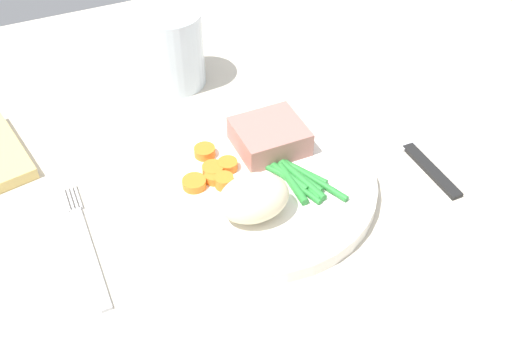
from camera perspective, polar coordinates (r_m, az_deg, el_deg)
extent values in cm
cube|color=beige|center=(65.13, 2.63, -0.58)|extent=(120.00, 90.00, 2.00)
cylinder|color=white|center=(61.73, 0.00, -1.22)|extent=(25.02, 25.02, 1.60)
cube|color=#B2756B|center=(63.99, 1.31, 3.31)|extent=(7.29, 6.74, 2.81)
ellipsoid|color=beige|center=(56.09, -0.20, -2.64)|extent=(7.00, 5.25, 4.30)
cylinder|color=orange|center=(61.52, -4.16, 0.09)|extent=(2.28, 2.28, 0.96)
cylinder|color=orange|center=(60.46, -3.93, -0.86)|extent=(1.95, 1.95, 0.92)
cylinder|color=orange|center=(60.42, -6.04, -1.09)|extent=(2.44, 2.44, 0.89)
cylinder|color=orange|center=(63.68, -4.96, 1.83)|extent=(2.28, 2.28, 1.00)
cylinder|color=orange|center=(61.91, -2.74, 0.53)|extent=(2.07, 2.07, 1.00)
cylinder|color=orange|center=(59.94, -3.09, -1.05)|extent=(1.94, 1.94, 1.28)
cylinder|color=#2D8C38|center=(60.80, 4.36, -0.66)|extent=(2.40, 7.42, 0.81)
cylinder|color=#2D8C38|center=(60.48, 6.18, -1.19)|extent=(3.22, 6.56, 0.68)
cylinder|color=#2D8C38|center=(61.63, 4.35, 0.00)|extent=(3.60, 5.78, 0.69)
cylinder|color=#2D8C38|center=(60.34, 3.55, -1.14)|extent=(2.96, 7.51, 0.62)
cylinder|color=#2D8C38|center=(60.06, 3.53, -1.26)|extent=(0.96, 5.86, 0.84)
cylinder|color=#2D8C38|center=(61.17, 3.78, -0.42)|extent=(1.29, 8.34, 0.61)
cylinder|color=#2D8C38|center=(61.15, 2.77, -0.28)|extent=(2.71, 6.39, 0.78)
cylinder|color=#2D8C38|center=(61.08, 3.95, -0.43)|extent=(2.91, 6.54, 0.73)
cylinder|color=#2D8C38|center=(60.78, 3.21, -0.73)|extent=(3.49, 5.76, 0.61)
cube|color=silver|center=(58.08, -15.66, -7.95)|extent=(1.00, 13.00, 0.40)
cube|color=silver|center=(63.87, -17.79, -2.73)|extent=(0.24, 3.60, 0.40)
cube|color=silver|center=(63.87, -17.45, -2.63)|extent=(0.24, 3.60, 0.40)
cube|color=silver|center=(63.87, -17.10, -2.53)|extent=(0.24, 3.60, 0.40)
cube|color=silver|center=(63.87, -16.76, -2.43)|extent=(0.24, 3.60, 0.40)
cube|color=black|center=(66.74, 16.53, -0.02)|extent=(1.30, 9.00, 0.64)
cube|color=silver|center=(72.47, 11.89, 4.90)|extent=(1.70, 12.00, 0.40)
cylinder|color=silver|center=(75.64, -8.06, 11.52)|extent=(7.83, 7.83, 9.75)
cylinder|color=silver|center=(76.66, -7.92, 10.29)|extent=(7.20, 7.20, 5.88)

